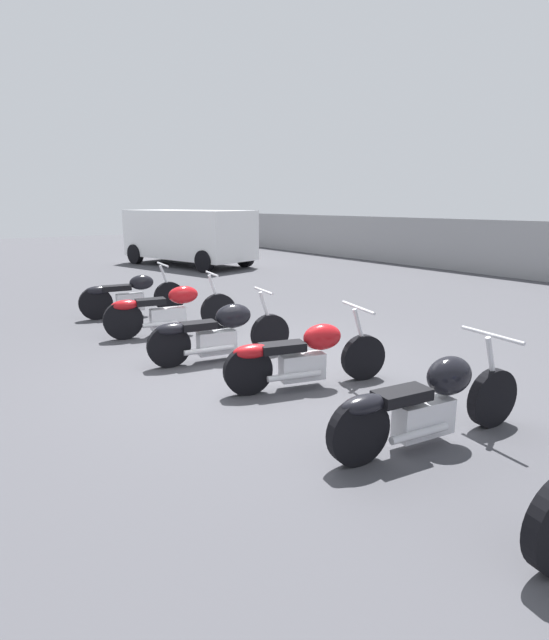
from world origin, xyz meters
TOP-DOWN VIEW (x-y plane):
  - ground_plane at (0.00, 0.00)m, footprint 60.00×60.00m
  - motorcycle_slot_0 at (-4.16, -0.31)m, footprint 0.73×2.01m
  - motorcycle_slot_1 at (-2.43, -0.29)m, footprint 0.70×2.19m
  - motorcycle_slot_2 at (-0.72, -0.31)m, footprint 0.66×2.03m
  - motorcycle_slot_3 at (0.78, -0.02)m, footprint 0.88×1.99m
  - motorcycle_slot_4 at (2.55, -0.04)m, footprint 0.68×2.17m
  - parked_van at (-10.93, 4.24)m, footprint 5.21×3.12m

SIDE VIEW (x-z plane):
  - ground_plane at x=0.00m, z-range 0.00..0.00m
  - motorcycle_slot_3 at x=0.78m, z-range -0.08..0.86m
  - motorcycle_slot_0 at x=-4.16m, z-range -0.08..0.89m
  - motorcycle_slot_2 at x=-0.72m, z-range -0.07..0.88m
  - motorcycle_slot_1 at x=-2.43m, z-range -0.08..0.90m
  - motorcycle_slot_4 at x=2.55m, z-range -0.07..0.88m
  - parked_van at x=-10.93m, z-range 0.12..2.02m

